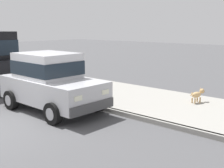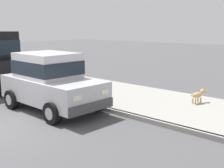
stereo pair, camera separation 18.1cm
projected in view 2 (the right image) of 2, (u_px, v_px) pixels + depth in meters
name	position (u px, v px, depth m)	size (l,w,h in m)	color
curb	(78.00, 102.00, 10.37)	(0.16, 64.00, 0.14)	gray
sidewalk	(112.00, 94.00, 11.68)	(3.60, 64.00, 0.14)	#99968E
car_silver_hatchback	(51.00, 81.00, 9.52)	(2.01, 3.83, 1.88)	#BCBCC1
dog_tan	(198.00, 95.00, 9.95)	(0.75, 0.30, 0.49)	tan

